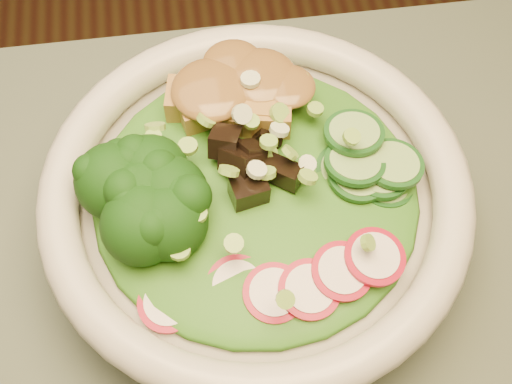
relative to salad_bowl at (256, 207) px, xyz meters
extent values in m
cylinder|color=black|center=(0.32, 0.17, -0.43)|extent=(0.06, 0.06, 0.72)
cylinder|color=beige|center=(0.00, 0.00, -0.01)|extent=(0.27, 0.27, 0.06)
torus|color=beige|center=(0.00, 0.00, 0.02)|extent=(0.30, 0.30, 0.03)
ellipsoid|color=#1E5B13|center=(0.00, 0.00, 0.02)|extent=(0.23, 0.23, 0.03)
ellipsoid|color=brown|center=(-0.01, 0.07, 0.05)|extent=(0.08, 0.06, 0.02)
camera|label=1|loc=(-0.03, -0.25, 0.45)|focal=50.00mm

